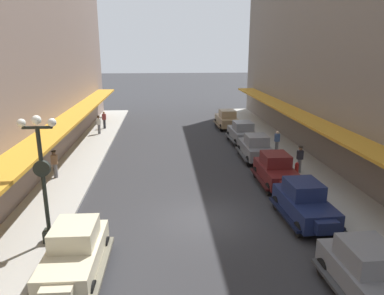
{
  "coord_description": "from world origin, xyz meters",
  "views": [
    {
      "loc": [
        -1.77,
        -15.22,
        7.71
      ],
      "look_at": [
        0.0,
        6.0,
        1.8
      ],
      "focal_mm": 33.8,
      "sensor_mm": 36.0,
      "label": 1
    }
  ],
  "objects_px": {
    "lamp_post_with_clock": "(43,175)",
    "pedestrian_0": "(104,120)",
    "parked_car_3": "(304,202)",
    "pedestrian_3": "(277,142)",
    "parked_car_0": "(227,119)",
    "parked_car_2": "(276,170)",
    "parked_car_5": "(242,132)",
    "fire_hydrant": "(297,169)",
    "pedestrian_2": "(55,164)",
    "parked_car_6": "(370,274)",
    "pedestrian_1": "(99,124)",
    "pedestrian_4": "(300,159)",
    "parked_car_4": "(75,251)",
    "parked_car_1": "(255,147)"
  },
  "relations": [
    {
      "from": "pedestrian_3",
      "to": "lamp_post_with_clock",
      "type": "bearing_deg",
      "value": -138.0
    },
    {
      "from": "parked_car_5",
      "to": "fire_hydrant",
      "type": "height_order",
      "value": "parked_car_5"
    },
    {
      "from": "parked_car_1",
      "to": "parked_car_6",
      "type": "distance_m",
      "value": 14.92
    },
    {
      "from": "pedestrian_2",
      "to": "parked_car_2",
      "type": "bearing_deg",
      "value": -8.49
    },
    {
      "from": "pedestrian_0",
      "to": "pedestrian_2",
      "type": "bearing_deg",
      "value": -93.64
    },
    {
      "from": "parked_car_1",
      "to": "pedestrian_4",
      "type": "xyz_separation_m",
      "value": [
        1.96,
        -3.3,
        0.07
      ]
    },
    {
      "from": "parked_car_1",
      "to": "parked_car_2",
      "type": "distance_m",
      "value": 4.96
    },
    {
      "from": "parked_car_6",
      "to": "pedestrian_0",
      "type": "height_order",
      "value": "parked_car_6"
    },
    {
      "from": "parked_car_5",
      "to": "pedestrian_1",
      "type": "relative_size",
      "value": 2.58
    },
    {
      "from": "fire_hydrant",
      "to": "parked_car_1",
      "type": "bearing_deg",
      "value": 112.87
    },
    {
      "from": "parked_car_1",
      "to": "fire_hydrant",
      "type": "xyz_separation_m",
      "value": [
        1.61,
        -3.81,
        -0.38
      ]
    },
    {
      "from": "parked_car_0",
      "to": "parked_car_1",
      "type": "distance_m",
      "value": 10.46
    },
    {
      "from": "pedestrian_1",
      "to": "lamp_post_with_clock",
      "type": "bearing_deg",
      "value": -86.71
    },
    {
      "from": "parked_car_0",
      "to": "pedestrian_4",
      "type": "bearing_deg",
      "value": -81.13
    },
    {
      "from": "pedestrian_3",
      "to": "pedestrian_1",
      "type": "bearing_deg",
      "value": 152.9
    },
    {
      "from": "lamp_post_with_clock",
      "to": "pedestrian_3",
      "type": "relative_size",
      "value": 3.15
    },
    {
      "from": "parked_car_2",
      "to": "parked_car_6",
      "type": "bearing_deg",
      "value": -90.97
    },
    {
      "from": "parked_car_2",
      "to": "parked_car_0",
      "type": "bearing_deg",
      "value": 90.48
    },
    {
      "from": "parked_car_3",
      "to": "parked_car_5",
      "type": "relative_size",
      "value": 1.0
    },
    {
      "from": "parked_car_0",
      "to": "parked_car_4",
      "type": "relative_size",
      "value": 1.0
    },
    {
      "from": "fire_hydrant",
      "to": "pedestrian_1",
      "type": "relative_size",
      "value": 0.49
    },
    {
      "from": "parked_car_2",
      "to": "fire_hydrant",
      "type": "xyz_separation_m",
      "value": [
        1.67,
        1.14,
        -0.38
      ]
    },
    {
      "from": "lamp_post_with_clock",
      "to": "parked_car_4",
      "type": "bearing_deg",
      "value": -55.26
    },
    {
      "from": "parked_car_0",
      "to": "pedestrian_0",
      "type": "distance_m",
      "value": 11.91
    },
    {
      "from": "parked_car_3",
      "to": "parked_car_6",
      "type": "relative_size",
      "value": 1.0
    },
    {
      "from": "lamp_post_with_clock",
      "to": "parked_car_0",
      "type": "bearing_deg",
      "value": 62.54
    },
    {
      "from": "parked_car_5",
      "to": "parked_car_6",
      "type": "relative_size",
      "value": 1.0
    },
    {
      "from": "fire_hydrant",
      "to": "pedestrian_4",
      "type": "height_order",
      "value": "pedestrian_4"
    },
    {
      "from": "pedestrian_0",
      "to": "pedestrian_4",
      "type": "distance_m",
      "value": 19.81
    },
    {
      "from": "parked_car_4",
      "to": "parked_car_5",
      "type": "distance_m",
      "value": 19.96
    },
    {
      "from": "parked_car_4",
      "to": "pedestrian_1",
      "type": "xyz_separation_m",
      "value": [
        -2.6,
        21.17,
        0.07
      ]
    },
    {
      "from": "parked_car_2",
      "to": "pedestrian_0",
      "type": "distance_m",
      "value": 19.71
    },
    {
      "from": "lamp_post_with_clock",
      "to": "pedestrian_0",
      "type": "xyz_separation_m",
      "value": [
        -0.96,
        21.27,
        -2.0
      ]
    },
    {
      "from": "pedestrian_0",
      "to": "pedestrian_2",
      "type": "relative_size",
      "value": 0.98
    },
    {
      "from": "parked_car_5",
      "to": "parked_car_6",
      "type": "bearing_deg",
      "value": -90.86
    },
    {
      "from": "parked_car_5",
      "to": "lamp_post_with_clock",
      "type": "height_order",
      "value": "lamp_post_with_clock"
    },
    {
      "from": "parked_car_2",
      "to": "pedestrian_4",
      "type": "relative_size",
      "value": 2.55
    },
    {
      "from": "parked_car_5",
      "to": "pedestrian_0",
      "type": "distance_m",
      "value": 13.57
    },
    {
      "from": "parked_car_1",
      "to": "lamp_post_with_clock",
      "type": "bearing_deg",
      "value": -136.4
    },
    {
      "from": "pedestrian_3",
      "to": "parked_car_6",
      "type": "bearing_deg",
      "value": -97.59
    },
    {
      "from": "parked_car_4",
      "to": "pedestrian_3",
      "type": "xyz_separation_m",
      "value": [
        11.54,
        13.94,
        0.05
      ]
    },
    {
      "from": "pedestrian_1",
      "to": "pedestrian_3",
      "type": "xyz_separation_m",
      "value": [
        14.15,
        -7.24,
        -0.02
      ]
    },
    {
      "from": "parked_car_4",
      "to": "pedestrian_3",
      "type": "height_order",
      "value": "parked_car_4"
    },
    {
      "from": "parked_car_3",
      "to": "pedestrian_2",
      "type": "relative_size",
      "value": 2.58
    },
    {
      "from": "parked_car_5",
      "to": "pedestrian_2",
      "type": "xyz_separation_m",
      "value": [
        -13.03,
        -7.68,
        0.07
      ]
    },
    {
      "from": "parked_car_5",
      "to": "lamp_post_with_clock",
      "type": "xyz_separation_m",
      "value": [
        -11.21,
        -15.26,
        2.04
      ]
    },
    {
      "from": "parked_car_3",
      "to": "pedestrian_3",
      "type": "bearing_deg",
      "value": 78.97
    },
    {
      "from": "pedestrian_2",
      "to": "pedestrian_4",
      "type": "distance_m",
      "value": 14.93
    },
    {
      "from": "pedestrian_0",
      "to": "fire_hydrant",
      "type": "bearing_deg",
      "value": -46.54
    },
    {
      "from": "parked_car_0",
      "to": "parked_car_2",
      "type": "bearing_deg",
      "value": -89.52
    }
  ]
}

